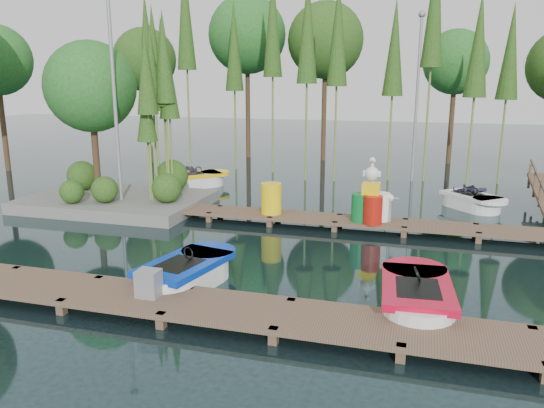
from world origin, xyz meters
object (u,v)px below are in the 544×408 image
(boat_red, at_px, (416,298))
(yellow_barrel, at_px, (271,198))
(drum_cluster, at_px, (371,203))
(utility_cabinet, at_px, (149,283))
(boat_blue, at_px, (187,274))
(island, at_px, (108,116))
(boat_yellow_far, at_px, (196,180))

(boat_red, height_order, yellow_barrel, yellow_barrel)
(drum_cluster, bearing_deg, utility_cabinet, -117.88)
(yellow_barrel, relative_size, drum_cluster, 0.50)
(boat_blue, height_order, utility_cabinet, boat_blue)
(island, height_order, boat_red, island)
(boat_red, relative_size, yellow_barrel, 3.11)
(boat_blue, height_order, drum_cluster, drum_cluster)
(boat_blue, height_order, boat_yellow_far, boat_yellow_far)
(boat_yellow_far, height_order, yellow_barrel, boat_yellow_far)
(boat_red, relative_size, boat_yellow_far, 1.07)
(boat_red, height_order, utility_cabinet, boat_red)
(utility_cabinet, relative_size, drum_cluster, 0.28)
(boat_red, height_order, boat_yellow_far, boat_yellow_far)
(boat_blue, bearing_deg, yellow_barrel, 98.86)
(boat_red, bearing_deg, utility_cabinet, -169.17)
(island, xyz_separation_m, drum_cluster, (9.34, -0.94, -2.31))
(boat_yellow_far, bearing_deg, utility_cabinet, -94.25)
(drum_cluster, bearing_deg, boat_yellow_far, 148.37)
(island, bearing_deg, utility_cabinet, -53.72)
(boat_red, xyz_separation_m, drum_cluster, (-1.44, 5.46, 0.58))
(boat_yellow_far, height_order, utility_cabinet, boat_yellow_far)
(boat_blue, distance_m, boat_red, 4.92)
(boat_red, xyz_separation_m, boat_yellow_far, (-9.25, 10.27, 0.01))
(boat_yellow_far, relative_size, yellow_barrel, 2.91)
(boat_yellow_far, distance_m, drum_cluster, 9.19)
(boat_blue, xyz_separation_m, yellow_barrel, (0.33, 5.61, 0.52))
(boat_blue, distance_m, utility_cabinet, 1.43)
(drum_cluster, bearing_deg, boat_blue, -122.50)
(yellow_barrel, bearing_deg, island, 172.73)
(utility_cabinet, xyz_separation_m, drum_cluster, (3.62, 6.85, 0.30))
(yellow_barrel, bearing_deg, drum_cluster, -2.76)
(boat_blue, relative_size, yellow_barrel, 3.08)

